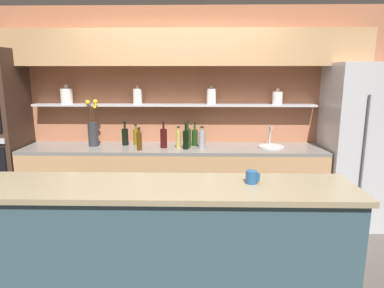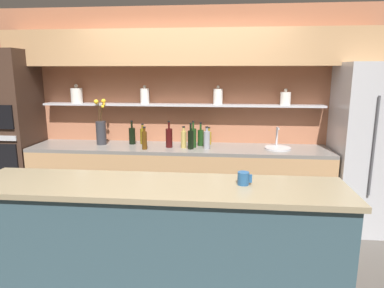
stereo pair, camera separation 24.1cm
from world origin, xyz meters
TOP-DOWN VIEW (x-y plane):
  - ground_plane at (0.00, 0.00)m, footprint 12.00×12.00m
  - back_wall_unit at (-0.00, 1.53)m, footprint 5.20×0.44m
  - back_counter_unit at (-0.08, 1.24)m, footprint 3.61×0.62m
  - island_counter at (0.00, -0.47)m, footprint 2.74×0.61m
  - refrigerator at (2.17, 1.20)m, footprint 0.85×0.73m
  - oven_tower at (-2.25, 1.24)m, footprint 0.69×0.64m
  - flower_vase at (-1.06, 1.29)m, footprint 0.14×0.15m
  - sink_fixture at (1.11, 1.25)m, footprint 0.31×0.31m
  - bottle_wine_0 at (-0.68, 1.35)m, footprint 0.08×0.08m
  - bottle_oil_1 at (-0.55, 1.37)m, footprint 0.07×0.07m
  - bottle_wine_2 at (-0.18, 1.20)m, footprint 0.08×0.08m
  - bottle_spirit_3 at (-0.01, 1.19)m, footprint 0.07×0.07m
  - bottle_wine_4 at (0.10, 1.23)m, footprint 0.08×0.08m
  - bottle_wine_5 at (0.19, 1.34)m, footprint 0.07×0.07m
  - bottle_spirit_6 at (0.27, 1.17)m, footprint 0.07×0.07m
  - bottle_wine_7 at (0.08, 1.14)m, footprint 0.07×0.07m
  - bottle_spirit_8 at (-0.45, 1.06)m, footprint 0.06×0.06m
  - bottle_oil_9 at (0.28, 1.42)m, footprint 0.06×0.06m
  - coffee_mug at (0.62, -0.42)m, footprint 0.10×0.08m

SIDE VIEW (x-z plane):
  - ground_plane at x=0.00m, z-range 0.00..0.00m
  - back_counter_unit at x=-0.08m, z-range 0.00..0.92m
  - island_counter at x=0.00m, z-range 0.00..1.02m
  - sink_fixture at x=1.11m, z-range 0.82..1.07m
  - refrigerator at x=2.17m, z-range 0.00..1.92m
  - bottle_oil_9 at x=0.28m, z-range 0.90..1.12m
  - bottle_oil_1 at x=-0.55m, z-range 0.89..1.15m
  - bottle_wine_5 at x=0.19m, z-range 0.88..1.17m
  - bottle_wine_0 at x=-0.68m, z-range 0.88..1.18m
  - bottle_spirit_3 at x=-0.01m, z-range 0.90..1.16m
  - bottle_spirit_6 at x=0.27m, z-range 0.90..1.16m
  - bottle_spirit_8 at x=-0.45m, z-range 0.90..1.17m
  - bottle_wine_7 at x=0.08m, z-range 0.88..1.19m
  - oven_tower at x=-2.25m, z-range 0.00..2.08m
  - bottle_wine_2 at x=-0.18m, z-range 0.88..1.20m
  - bottle_wine_4 at x=0.10m, z-range 0.88..1.20m
  - coffee_mug at x=0.62m, z-range 1.02..1.11m
  - flower_vase at x=-1.06m, z-range 0.82..1.39m
  - back_wall_unit at x=0.00m, z-range 0.25..2.85m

